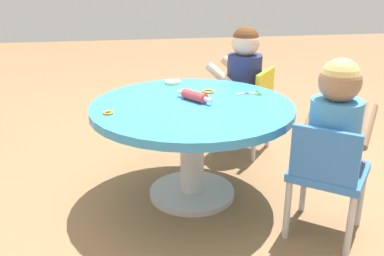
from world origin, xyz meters
name	(u,v)px	position (x,y,z in m)	size (l,w,h in m)	color
ground_plane	(192,195)	(0.00, 0.00, 0.00)	(10.00, 10.00, 0.00)	olive
craft_table	(192,124)	(0.00, 0.00, 0.39)	(0.99, 0.99, 0.50)	silver
child_chair_left	(327,173)	(-0.44, -0.51, 0.31)	(0.42, 0.42, 0.54)	#B7B7BC
seated_child_left	(336,120)	(-0.41, -0.54, 0.53)	(0.44, 0.42, 0.51)	#3F4772
child_chair_right	(248,105)	(0.52, -0.43, 0.31)	(0.42, 0.42, 0.54)	#B7B7BC
seated_child_right	(244,69)	(0.54, -0.40, 0.53)	(0.42, 0.44, 0.51)	#3F4772
rolling_pin	(195,96)	(0.05, -0.02, 0.52)	(0.20, 0.15, 0.05)	#D83F3F
craft_scissors	(253,93)	(0.12, -0.34, 0.50)	(0.08, 0.14, 0.01)	silver
playdough_blob_0	(173,82)	(0.39, 0.05, 0.51)	(0.09, 0.09, 0.02)	#B2E58C
cookie_cutter_0	(208,91)	(0.19, -0.11, 0.50)	(0.06, 0.06, 0.01)	orange
cookie_cutter_1	(108,113)	(-0.09, 0.40, 0.50)	(0.05, 0.05, 0.01)	orange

